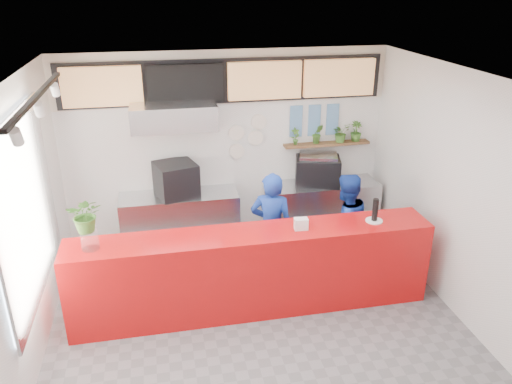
# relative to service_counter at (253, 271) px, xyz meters

# --- Properties ---
(floor) EXTENTS (5.00, 5.00, 0.00)m
(floor) POSITION_rel_service_counter_xyz_m (0.00, -0.40, -0.55)
(floor) COLOR slate
(floor) RESTS_ON ground
(ceiling) EXTENTS (5.00, 5.00, 0.00)m
(ceiling) POSITION_rel_service_counter_xyz_m (0.00, -0.40, 2.45)
(ceiling) COLOR silver
(wall_back) EXTENTS (5.00, 0.00, 5.00)m
(wall_back) POSITION_rel_service_counter_xyz_m (0.00, 2.10, 0.95)
(wall_back) COLOR white
(wall_back) RESTS_ON ground
(wall_left) EXTENTS (0.00, 5.00, 5.00)m
(wall_left) POSITION_rel_service_counter_xyz_m (-2.50, -0.40, 0.95)
(wall_left) COLOR white
(wall_left) RESTS_ON ground
(wall_right) EXTENTS (0.00, 5.00, 5.00)m
(wall_right) POSITION_rel_service_counter_xyz_m (2.50, -0.40, 0.95)
(wall_right) COLOR white
(wall_right) RESTS_ON ground
(service_counter) EXTENTS (4.50, 0.60, 1.10)m
(service_counter) POSITION_rel_service_counter_xyz_m (0.00, 0.00, 0.00)
(service_counter) COLOR red
(service_counter) RESTS_ON ground
(cream_band) EXTENTS (5.00, 0.02, 0.80)m
(cream_band) POSITION_rel_service_counter_xyz_m (0.00, 2.09, 2.05)
(cream_band) COLOR beige
(cream_band) RESTS_ON wall_back
(prep_bench) EXTENTS (1.80, 0.60, 0.90)m
(prep_bench) POSITION_rel_service_counter_xyz_m (-0.80, 1.80, -0.10)
(prep_bench) COLOR #B2B5BA
(prep_bench) RESTS_ON ground
(panini_oven) EXTENTS (0.70, 0.70, 0.51)m
(panini_oven) POSITION_rel_service_counter_xyz_m (-0.83, 1.80, 0.61)
(panini_oven) COLOR black
(panini_oven) RESTS_ON prep_bench
(extraction_hood) EXTENTS (1.20, 0.70, 0.35)m
(extraction_hood) POSITION_rel_service_counter_xyz_m (-0.80, 1.75, 1.60)
(extraction_hood) COLOR #B2B5BA
(extraction_hood) RESTS_ON ceiling
(hood_lip) EXTENTS (1.20, 0.69, 0.31)m
(hood_lip) POSITION_rel_service_counter_xyz_m (-0.80, 1.75, 1.40)
(hood_lip) COLOR #B2B5BA
(hood_lip) RESTS_ON ceiling
(right_bench) EXTENTS (1.80, 0.60, 0.90)m
(right_bench) POSITION_rel_service_counter_xyz_m (1.50, 1.80, -0.10)
(right_bench) COLOR #B2B5BA
(right_bench) RESTS_ON ground
(espresso_machine) EXTENTS (0.79, 0.65, 0.44)m
(espresso_machine) POSITION_rel_service_counter_xyz_m (1.40, 1.80, 0.57)
(espresso_machine) COLOR black
(espresso_machine) RESTS_ON right_bench
(espresso_tray) EXTENTS (0.68, 0.55, 0.05)m
(espresso_tray) POSITION_rel_service_counter_xyz_m (1.40, 1.80, 0.83)
(espresso_tray) COLOR silver
(espresso_tray) RESTS_ON espresso_machine
(herb_shelf) EXTENTS (1.40, 0.18, 0.04)m
(herb_shelf) POSITION_rel_service_counter_xyz_m (1.60, 2.00, 0.95)
(herb_shelf) COLOR brown
(herb_shelf) RESTS_ON wall_back
(menu_board_far_left) EXTENTS (1.10, 0.10, 0.55)m
(menu_board_far_left) POSITION_rel_service_counter_xyz_m (-1.75, 1.98, 2.00)
(menu_board_far_left) COLOR tan
(menu_board_far_left) RESTS_ON wall_back
(menu_board_mid_left) EXTENTS (1.10, 0.10, 0.55)m
(menu_board_mid_left) POSITION_rel_service_counter_xyz_m (-0.59, 1.98, 2.00)
(menu_board_mid_left) COLOR black
(menu_board_mid_left) RESTS_ON wall_back
(menu_board_mid_right) EXTENTS (1.10, 0.10, 0.55)m
(menu_board_mid_right) POSITION_rel_service_counter_xyz_m (0.57, 1.98, 2.00)
(menu_board_mid_right) COLOR tan
(menu_board_mid_right) RESTS_ON wall_back
(menu_board_far_right) EXTENTS (1.10, 0.10, 0.55)m
(menu_board_far_right) POSITION_rel_service_counter_xyz_m (1.73, 1.98, 2.00)
(menu_board_far_right) COLOR tan
(menu_board_far_right) RESTS_ON wall_back
(soffit) EXTENTS (4.80, 0.04, 0.65)m
(soffit) POSITION_rel_service_counter_xyz_m (0.00, 2.06, 2.00)
(soffit) COLOR black
(soffit) RESTS_ON wall_back
(window_pane) EXTENTS (0.04, 2.20, 1.90)m
(window_pane) POSITION_rel_service_counter_xyz_m (-2.47, -0.10, 1.15)
(window_pane) COLOR silver
(window_pane) RESTS_ON wall_left
(window_frame) EXTENTS (0.03, 2.30, 2.00)m
(window_frame) POSITION_rel_service_counter_xyz_m (-2.45, -0.10, 1.15)
(window_frame) COLOR #B2B5BA
(window_frame) RESTS_ON wall_left
(track_rail) EXTENTS (0.05, 2.40, 0.04)m
(track_rail) POSITION_rel_service_counter_xyz_m (-2.10, -0.40, 2.39)
(track_rail) COLOR black
(track_rail) RESTS_ON ceiling
(dec_plate_a) EXTENTS (0.24, 0.03, 0.24)m
(dec_plate_a) POSITION_rel_service_counter_xyz_m (0.15, 2.07, 1.20)
(dec_plate_a) COLOR silver
(dec_plate_a) RESTS_ON wall_back
(dec_plate_b) EXTENTS (0.24, 0.03, 0.24)m
(dec_plate_b) POSITION_rel_service_counter_xyz_m (0.45, 2.07, 1.10)
(dec_plate_b) COLOR silver
(dec_plate_b) RESTS_ON wall_back
(dec_plate_c) EXTENTS (0.24, 0.03, 0.24)m
(dec_plate_c) POSITION_rel_service_counter_xyz_m (0.15, 2.07, 0.90)
(dec_plate_c) COLOR silver
(dec_plate_c) RESTS_ON wall_back
(dec_plate_d) EXTENTS (0.24, 0.03, 0.24)m
(dec_plate_d) POSITION_rel_service_counter_xyz_m (0.50, 2.07, 1.35)
(dec_plate_d) COLOR silver
(dec_plate_d) RESTS_ON wall_back
(photo_frame_a) EXTENTS (0.20, 0.02, 0.25)m
(photo_frame_a) POSITION_rel_service_counter_xyz_m (1.10, 2.08, 1.45)
(photo_frame_a) COLOR #598CBF
(photo_frame_a) RESTS_ON wall_back
(photo_frame_b) EXTENTS (0.20, 0.02, 0.25)m
(photo_frame_b) POSITION_rel_service_counter_xyz_m (1.40, 2.08, 1.45)
(photo_frame_b) COLOR #598CBF
(photo_frame_b) RESTS_ON wall_back
(photo_frame_c) EXTENTS (0.20, 0.02, 0.25)m
(photo_frame_c) POSITION_rel_service_counter_xyz_m (1.70, 2.08, 1.45)
(photo_frame_c) COLOR #598CBF
(photo_frame_c) RESTS_ON wall_back
(photo_frame_d) EXTENTS (0.20, 0.02, 0.25)m
(photo_frame_d) POSITION_rel_service_counter_xyz_m (1.10, 2.08, 1.20)
(photo_frame_d) COLOR #598CBF
(photo_frame_d) RESTS_ON wall_back
(photo_frame_e) EXTENTS (0.20, 0.02, 0.25)m
(photo_frame_e) POSITION_rel_service_counter_xyz_m (1.40, 2.08, 1.20)
(photo_frame_e) COLOR #598CBF
(photo_frame_e) RESTS_ON wall_back
(photo_frame_f) EXTENTS (0.20, 0.02, 0.25)m
(photo_frame_f) POSITION_rel_service_counter_xyz_m (1.70, 2.08, 1.20)
(photo_frame_f) COLOR #598CBF
(photo_frame_f) RESTS_ON wall_back
(staff_center) EXTENTS (0.69, 0.58, 1.60)m
(staff_center) POSITION_rel_service_counter_xyz_m (0.38, 0.64, 0.25)
(staff_center) COLOR navy
(staff_center) RESTS_ON ground
(staff_right) EXTENTS (0.87, 0.75, 1.53)m
(staff_right) POSITION_rel_service_counter_xyz_m (1.41, 0.56, 0.22)
(staff_right) COLOR navy
(staff_right) RESTS_ON ground
(herb_a) EXTENTS (0.16, 0.13, 0.27)m
(herb_a) POSITION_rel_service_counter_xyz_m (1.08, 2.00, 1.11)
(herb_a) COLOR #3B6C26
(herb_a) RESTS_ON herb_shelf
(herb_b) EXTENTS (0.19, 0.16, 0.31)m
(herb_b) POSITION_rel_service_counter_xyz_m (1.44, 2.00, 1.13)
(herb_b) COLOR #3B6C26
(herb_b) RESTS_ON herb_shelf
(herb_c) EXTENTS (0.35, 0.32, 0.31)m
(herb_c) POSITION_rel_service_counter_xyz_m (1.83, 2.00, 1.12)
(herb_c) COLOR #3B6C26
(herb_c) RESTS_ON herb_shelf
(herb_d) EXTENTS (0.20, 0.18, 0.32)m
(herb_d) POSITION_rel_service_counter_xyz_m (2.08, 2.00, 1.13)
(herb_d) COLOR #3B6C26
(herb_d) RESTS_ON herb_shelf
(glass_vase) EXTENTS (0.24, 0.24, 0.24)m
(glass_vase) POSITION_rel_service_counter_xyz_m (-1.89, -0.02, 0.67)
(glass_vase) COLOR white
(glass_vase) RESTS_ON service_counter
(basil_vase) EXTENTS (0.40, 0.36, 0.42)m
(basil_vase) POSITION_rel_service_counter_xyz_m (-1.89, -0.02, 0.98)
(basil_vase) COLOR #3B6C26
(basil_vase) RESTS_ON glass_vase
(napkin_holder) EXTENTS (0.17, 0.12, 0.14)m
(napkin_holder) POSITION_rel_service_counter_xyz_m (0.60, -0.03, 0.62)
(napkin_holder) COLOR white
(napkin_holder) RESTS_ON service_counter
(white_plate) EXTENTS (0.29, 0.29, 0.02)m
(white_plate) POSITION_rel_service_counter_xyz_m (1.57, -0.01, 0.56)
(white_plate) COLOR white
(white_plate) RESTS_ON service_counter
(pepper_mill) EXTENTS (0.08, 0.08, 0.29)m
(pepper_mill) POSITION_rel_service_counter_xyz_m (1.57, -0.01, 0.71)
(pepper_mill) COLOR black
(pepper_mill) RESTS_ON white_plate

